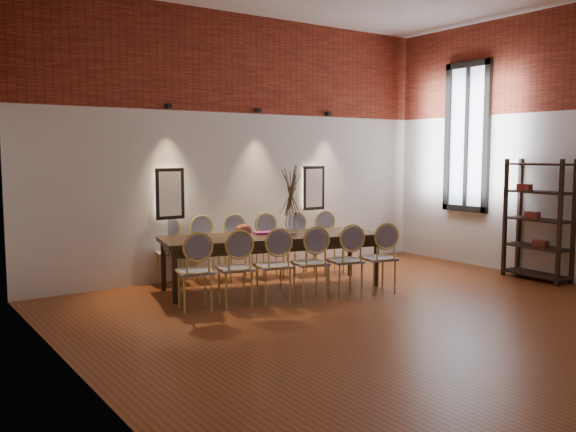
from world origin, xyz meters
TOP-DOWN VIEW (x-y plane):
  - floor at (0.00, 0.00)m, footprint 7.00×7.00m
  - wall_back at (0.00, 3.55)m, footprint 7.00×0.10m
  - wall_left at (-3.55, 0.00)m, footprint 0.10×7.00m
  - brick_band_back at (0.00, 3.48)m, footprint 7.00×0.02m
  - niche_left at (-1.30, 3.45)m, footprint 0.36×0.06m
  - niche_right at (1.30, 3.45)m, footprint 0.36×0.06m
  - spot_fixture_left at (-1.30, 3.42)m, footprint 0.08×0.10m
  - spot_fixture_mid at (0.20, 3.42)m, footprint 0.08×0.10m
  - spot_fixture_right at (1.60, 3.42)m, footprint 0.08×0.10m
  - window_glass at (3.46, 2.00)m, footprint 0.02×0.78m
  - window_frame at (3.44, 2.00)m, footprint 0.08×0.90m
  - window_mullion at (3.44, 2.00)m, footprint 0.06×0.06m
  - dining_table at (-0.30, 2.27)m, footprint 3.17×1.65m
  - chair_near_a at (-1.71, 1.82)m, footprint 0.53×0.53m
  - chair_near_b at (-1.22, 1.70)m, footprint 0.53×0.53m
  - chair_near_c at (-0.73, 1.59)m, footprint 0.53×0.53m
  - chair_near_d at (-0.24, 1.47)m, footprint 0.53×0.53m
  - chair_near_e at (0.26, 1.35)m, footprint 0.53×0.53m
  - chair_near_f at (0.75, 1.24)m, footprint 0.53×0.53m
  - chair_far_a at (-1.35, 3.31)m, footprint 0.53×0.53m
  - chair_far_b at (-0.86, 3.19)m, footprint 0.53×0.53m
  - chair_far_c at (-0.37, 3.08)m, footprint 0.53×0.53m
  - chair_far_d at (0.12, 2.96)m, footprint 0.53×0.53m
  - chair_far_e at (0.61, 2.84)m, footprint 0.53×0.53m
  - chair_far_f at (1.10, 2.73)m, footprint 0.53×0.53m
  - vase at (-0.02, 2.21)m, footprint 0.14×0.14m
  - dried_branches at (-0.02, 2.21)m, footprint 0.50×0.50m
  - bowl at (-0.73, 2.32)m, footprint 0.24×0.24m
  - book at (-0.33, 2.44)m, footprint 0.29×0.24m
  - shelving_rack at (3.28, 0.51)m, footprint 0.45×1.02m

SIDE VIEW (x-z plane):
  - floor at x=0.00m, z-range -0.02..0.00m
  - dining_table at x=-0.30m, z-range 0.00..0.75m
  - chair_near_a at x=-1.71m, z-range 0.00..0.94m
  - chair_near_b at x=-1.22m, z-range 0.00..0.94m
  - chair_near_c at x=-0.73m, z-range 0.00..0.94m
  - chair_near_d at x=-0.24m, z-range 0.00..0.94m
  - chair_near_e at x=0.26m, z-range 0.00..0.94m
  - chair_near_f at x=0.75m, z-range 0.00..0.94m
  - chair_far_a at x=-1.35m, z-range 0.00..0.94m
  - chair_far_b at x=-0.86m, z-range 0.00..0.94m
  - chair_far_c at x=-0.37m, z-range 0.00..0.94m
  - chair_far_d at x=0.12m, z-range 0.00..0.94m
  - chair_far_e at x=0.61m, z-range 0.00..0.94m
  - chair_far_f at x=1.10m, z-range 0.00..0.94m
  - book at x=-0.33m, z-range 0.75..0.78m
  - bowl at x=-0.73m, z-range 0.75..0.93m
  - vase at x=-0.02m, z-range 0.75..1.05m
  - shelving_rack at x=3.28m, z-range 0.00..1.80m
  - niche_left at x=-1.30m, z-range 0.97..1.63m
  - niche_right at x=1.30m, z-range 0.97..1.63m
  - dried_branches at x=-0.02m, z-range 1.00..1.70m
  - wall_back at x=0.00m, z-range 0.00..4.00m
  - wall_left at x=-3.55m, z-range 0.00..4.00m
  - window_glass at x=3.46m, z-range 0.96..3.34m
  - window_frame at x=3.44m, z-range 0.90..3.40m
  - window_mullion at x=3.44m, z-range 0.95..3.35m
  - spot_fixture_left at x=-1.30m, z-range 2.51..2.59m
  - spot_fixture_mid at x=0.20m, z-range 2.51..2.59m
  - spot_fixture_right at x=1.60m, z-range 2.51..2.59m
  - brick_band_back at x=0.00m, z-range 2.50..4.00m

